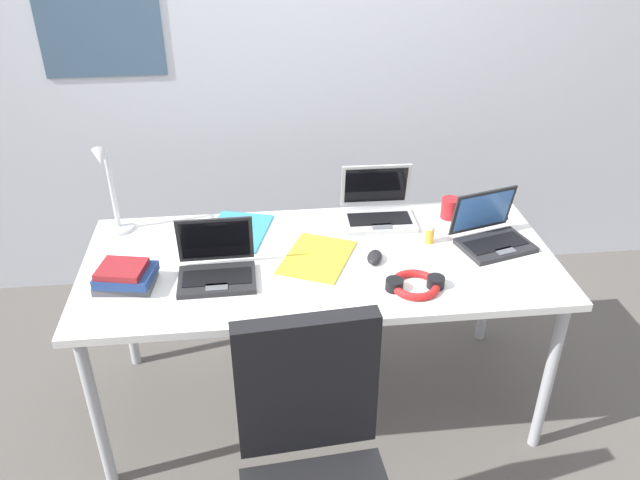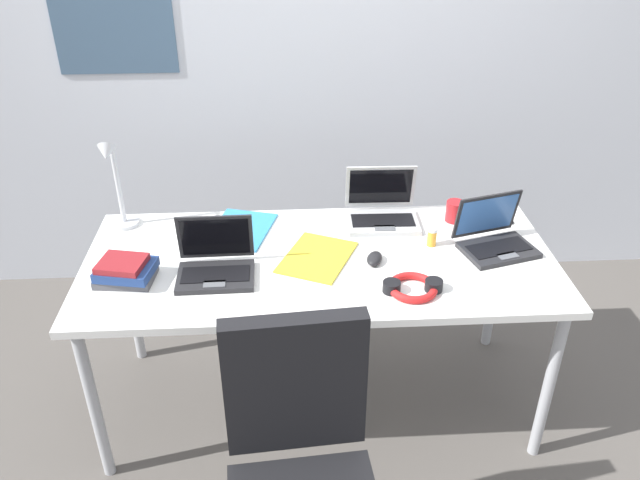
% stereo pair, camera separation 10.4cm
% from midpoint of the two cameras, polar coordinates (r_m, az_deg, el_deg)
% --- Properties ---
extents(ground_plane, '(12.00, 12.00, 0.00)m').
position_cam_midpoint_polar(ground_plane, '(2.91, -1.06, -14.04)').
color(ground_plane, '#56514C').
extents(wall_back, '(6.00, 0.13, 2.60)m').
position_cam_midpoint_polar(wall_back, '(3.25, -3.20, 17.39)').
color(wall_back, silver).
rests_on(wall_back, ground_plane).
extents(desk, '(1.80, 0.80, 0.74)m').
position_cam_midpoint_polar(desk, '(2.47, -1.21, -2.74)').
color(desk, white).
rests_on(desk, ground_plane).
extents(desk_lamp, '(0.12, 0.18, 0.40)m').
position_cam_midpoint_polar(desk_lamp, '(2.66, -19.32, 4.23)').
color(desk_lamp, silver).
rests_on(desk_lamp, desk).
extents(laptop_center, '(0.28, 0.23, 0.21)m').
position_cam_midpoint_polar(laptop_center, '(2.35, -10.49, -2.40)').
color(laptop_center, '#232326').
rests_on(laptop_center, desk).
extents(laptop_back_right, '(0.30, 0.25, 0.22)m').
position_cam_midpoint_polar(laptop_back_right, '(2.70, 4.11, 2.71)').
color(laptop_back_right, '#B7BABC').
rests_on(laptop_back_right, desk).
extents(laptop_mid_desk, '(0.32, 0.29, 0.21)m').
position_cam_midpoint_polar(laptop_mid_desk, '(2.59, 13.99, 0.47)').
color(laptop_mid_desk, '#232326').
rests_on(laptop_mid_desk, desk).
extents(computer_mouse, '(0.09, 0.11, 0.03)m').
position_cam_midpoint_polar(computer_mouse, '(2.42, 3.68, -1.54)').
color(computer_mouse, black).
rests_on(computer_mouse, desk).
extents(cell_phone, '(0.07, 0.14, 0.01)m').
position_cam_midpoint_polar(cell_phone, '(2.85, 14.43, 2.47)').
color(cell_phone, black).
rests_on(cell_phone, desk).
extents(headphones, '(0.21, 0.18, 0.04)m').
position_cam_midpoint_polar(headphones, '(2.29, 7.20, -3.97)').
color(headphones, red).
rests_on(headphones, desk).
extents(pill_bottle, '(0.04, 0.04, 0.08)m').
position_cam_midpoint_polar(pill_bottle, '(2.55, 8.63, 0.57)').
color(pill_bottle, gold).
rests_on(pill_bottle, desk).
extents(book_stack, '(0.23, 0.19, 0.09)m').
position_cam_midpoint_polar(book_stack, '(2.38, -18.24, -3.12)').
color(book_stack, '#4C4C51').
rests_on(book_stack, desk).
extents(paper_folder_front_right, '(0.34, 0.38, 0.01)m').
position_cam_midpoint_polar(paper_folder_front_right, '(2.44, -1.47, -1.62)').
color(paper_folder_front_right, gold).
rests_on(paper_folder_front_right, desk).
extents(paper_folder_far_corner, '(0.31, 0.36, 0.01)m').
position_cam_midpoint_polar(paper_folder_far_corner, '(2.64, -8.49, 0.75)').
color(paper_folder_far_corner, '#338CC6').
rests_on(paper_folder_far_corner, desk).
extents(coffee_mug, '(0.11, 0.08, 0.09)m').
position_cam_midpoint_polar(coffee_mug, '(2.75, 10.52, 2.81)').
color(coffee_mug, '#B21E23').
rests_on(coffee_mug, desk).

